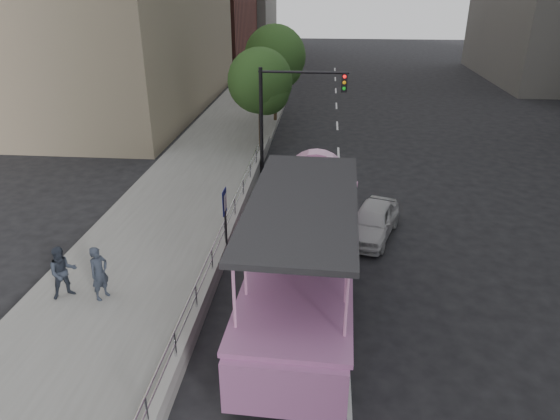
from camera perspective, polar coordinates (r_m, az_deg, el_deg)
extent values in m
plane|color=black|center=(14.13, 3.40, -13.82)|extent=(160.00, 160.00, 0.00)
cube|color=gray|center=(23.55, -9.74, 2.72)|extent=(5.50, 80.00, 0.30)
cube|color=#979692|center=(15.85, -7.70, -7.22)|extent=(0.24, 30.00, 0.36)
cylinder|color=silver|center=(11.02, -15.04, -21.22)|extent=(0.07, 0.07, 0.70)
cylinder|color=silver|center=(12.40, -11.93, -14.78)|extent=(0.07, 0.07, 0.70)
cylinder|color=silver|center=(13.94, -9.61, -9.65)|extent=(0.07, 0.07, 0.70)
cylinder|color=silver|center=(15.57, -7.81, -5.56)|extent=(0.07, 0.07, 0.70)
cylinder|color=silver|center=(17.29, -6.38, -2.27)|extent=(0.07, 0.07, 0.70)
cylinder|color=silver|center=(19.06, -5.22, 0.43)|extent=(0.07, 0.07, 0.70)
cylinder|color=silver|center=(20.87, -4.26, 2.66)|extent=(0.07, 0.07, 0.70)
cylinder|color=silver|center=(22.72, -3.45, 4.54)|extent=(0.07, 0.07, 0.70)
cylinder|color=silver|center=(24.58, -2.76, 6.13)|extent=(0.07, 0.07, 0.70)
cylinder|color=silver|center=(15.57, -7.81, -5.56)|extent=(0.06, 22.00, 0.06)
cylinder|color=silver|center=(15.41, -7.88, -4.50)|extent=(0.06, 22.00, 0.06)
cylinder|color=black|center=(12.51, -4.31, -17.05)|extent=(0.40, 0.96, 0.95)
cylinder|color=black|center=(12.33, 6.87, -17.89)|extent=(0.40, 0.96, 0.95)
cylinder|color=black|center=(14.80, -2.05, -9.52)|extent=(0.40, 0.96, 0.95)
cylinder|color=black|center=(14.66, 7.09, -10.10)|extent=(0.40, 0.96, 0.95)
cylinder|color=black|center=(17.30, -0.49, -4.08)|extent=(0.40, 0.96, 0.95)
cylinder|color=black|center=(17.18, 7.23, -4.52)|extent=(0.40, 0.96, 0.95)
cube|color=#E18FC4|center=(14.53, 2.61, -7.40)|extent=(2.93, 8.74, 1.32)
cube|color=#E18FC4|center=(18.91, 3.94, 1.38)|extent=(2.66, 2.33, 1.65)
cylinder|color=#E18FC4|center=(19.62, 4.14, 3.25)|extent=(2.50, 0.82, 2.48)
cube|color=#9F5C92|center=(10.99, 0.47, -19.77)|extent=(2.65, 0.46, 1.32)
cube|color=#9F5C92|center=(14.16, 2.66, -4.92)|extent=(3.07, 9.06, 0.13)
cube|color=#252528|center=(12.99, 2.66, 1.00)|extent=(3.03, 7.06, 0.15)
cube|color=#95A1B0|center=(16.78, 3.64, 2.38)|extent=(2.43, 0.30, 1.11)
cube|color=#E18FC4|center=(17.34, 3.72, 2.00)|extent=(2.36, 1.13, 0.53)
imported|color=silver|center=(18.99, 10.52, -1.24)|extent=(2.58, 4.02, 1.27)
imported|color=#29303C|center=(15.41, -19.94, -6.79)|extent=(0.61, 0.72, 1.66)
imported|color=#29303C|center=(15.88, -23.55, -6.54)|extent=(1.00, 0.97, 1.62)
cylinder|color=black|center=(16.94, -6.20, -2.17)|extent=(0.08, 0.08, 2.38)
cube|color=#0C1257|center=(16.51, -6.36, 0.93)|extent=(0.03, 0.59, 0.86)
cube|color=silver|center=(16.51, -6.25, 0.93)|extent=(0.01, 0.38, 0.52)
cylinder|color=black|center=(24.58, -2.15, 10.00)|extent=(0.18, 0.18, 5.20)
cylinder|color=black|center=(23.91, 2.69, 15.46)|extent=(4.20, 0.12, 0.12)
cube|color=black|center=(23.98, 7.35, 14.22)|extent=(0.28, 0.22, 0.85)
sphere|color=red|center=(23.80, 7.40, 14.88)|extent=(0.16, 0.16, 0.16)
cylinder|color=#372819|center=(28.27, -2.22, 9.71)|extent=(0.22, 0.22, 3.08)
sphere|color=#345A24|center=(27.75, -2.31, 14.55)|extent=(3.52, 3.52, 3.52)
sphere|color=#345A24|center=(27.51, -1.52, 13.31)|extent=(2.42, 2.42, 2.42)
cylinder|color=#372819|center=(34.00, -0.56, 12.61)|extent=(0.22, 0.22, 3.47)
sphere|color=#345A24|center=(33.54, -0.58, 17.17)|extent=(3.97, 3.97, 3.97)
sphere|color=#345A24|center=(33.29, 0.09, 16.04)|extent=(2.73, 2.73, 2.73)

